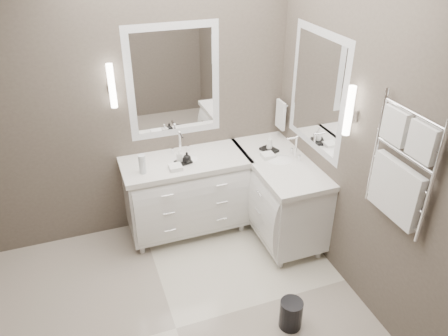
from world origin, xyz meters
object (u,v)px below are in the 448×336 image
object	(u,v)px
vanity_right	(278,191)
vanity_back	(186,191)
waste_bin	(291,314)
towel_ladder	(400,172)

from	to	relation	value
vanity_right	vanity_back	bearing A→B (deg)	159.62
vanity_right	waste_bin	xyz separation A→B (m)	(-0.44, -1.18, -0.36)
vanity_back	vanity_right	size ratio (longest dim) A/B	1.00
vanity_right	waste_bin	distance (m)	1.31
towel_ladder	waste_bin	size ratio (longest dim) A/B	3.48
towel_ladder	waste_bin	distance (m)	1.43
vanity_right	towel_ladder	distance (m)	1.60
vanity_right	waste_bin	world-z (taller)	vanity_right
vanity_right	towel_ladder	size ratio (longest dim) A/B	1.38
vanity_back	waste_bin	bearing A→B (deg)	-73.89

